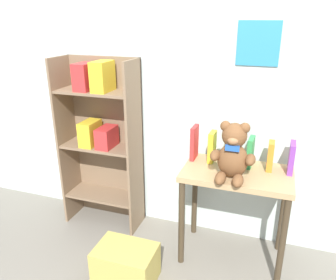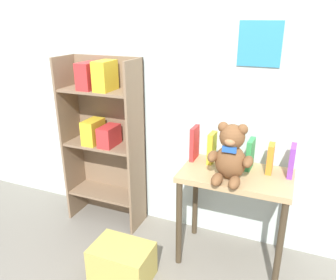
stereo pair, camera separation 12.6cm
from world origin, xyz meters
name	(u,v)px [view 1 (the left image)]	position (x,y,z in m)	size (l,w,h in m)	color
wall_back	(207,67)	(0.00, 1.28, 1.25)	(4.80, 0.07, 2.50)	silver
bookshelf_side	(101,133)	(-0.75, 1.13, 0.75)	(0.59, 0.26, 1.30)	#7F664C
display_table	(236,186)	(0.28, 1.00, 0.54)	(0.68, 0.41, 0.65)	tan
teddy_bear	(233,153)	(0.26, 0.90, 0.81)	(0.27, 0.24, 0.35)	brown
book_standing_red	(194,143)	(-0.03, 1.11, 0.77)	(0.03, 0.13, 0.23)	red
book_standing_yellow	(212,147)	(0.10, 1.09, 0.75)	(0.03, 0.11, 0.21)	gold
book_standing_teal	(231,146)	(0.22, 1.10, 0.77)	(0.04, 0.13, 0.24)	teal
book_standing_green	(250,152)	(0.35, 1.10, 0.75)	(0.03, 0.13, 0.20)	#33934C
book_standing_orange	(270,156)	(0.47, 1.09, 0.74)	(0.04, 0.10, 0.19)	orange
book_standing_purple	(291,158)	(0.60, 1.09, 0.75)	(0.03, 0.13, 0.19)	purple
storage_bin	(126,264)	(-0.31, 0.56, 0.12)	(0.37, 0.26, 0.23)	tan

